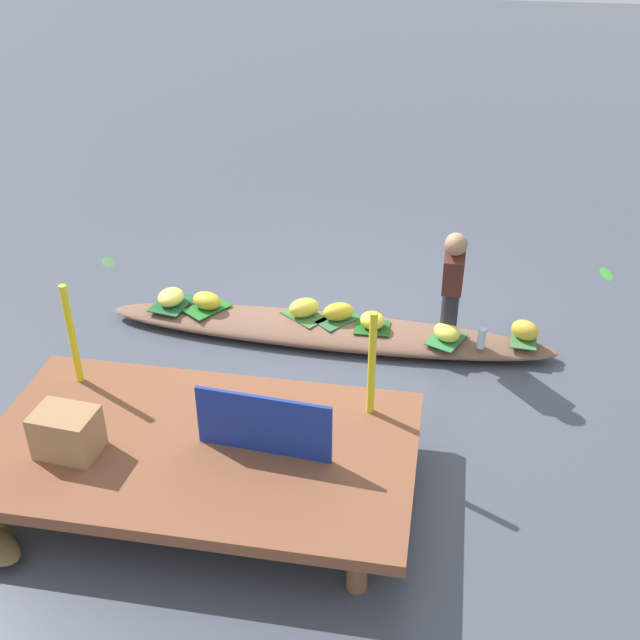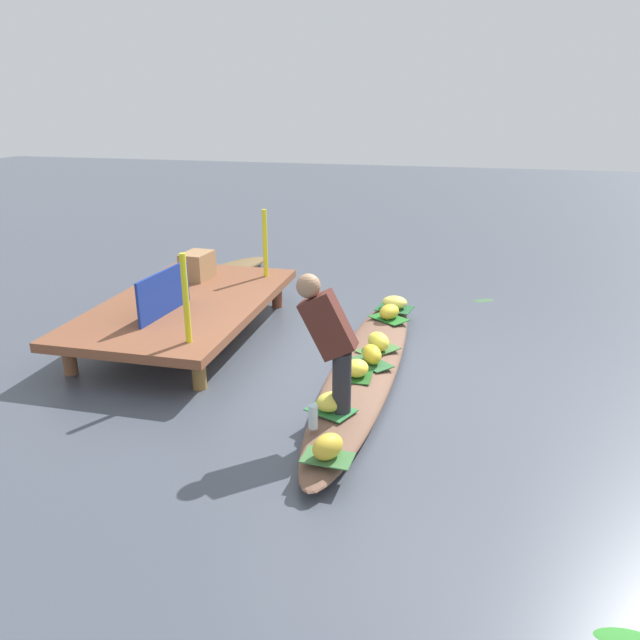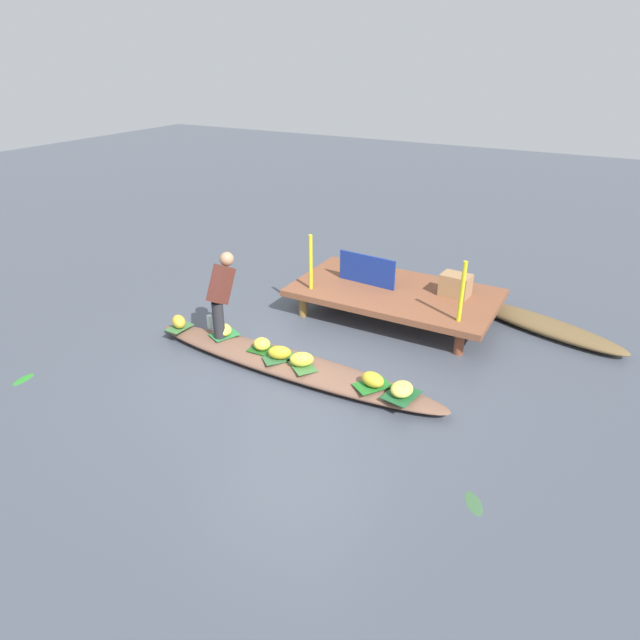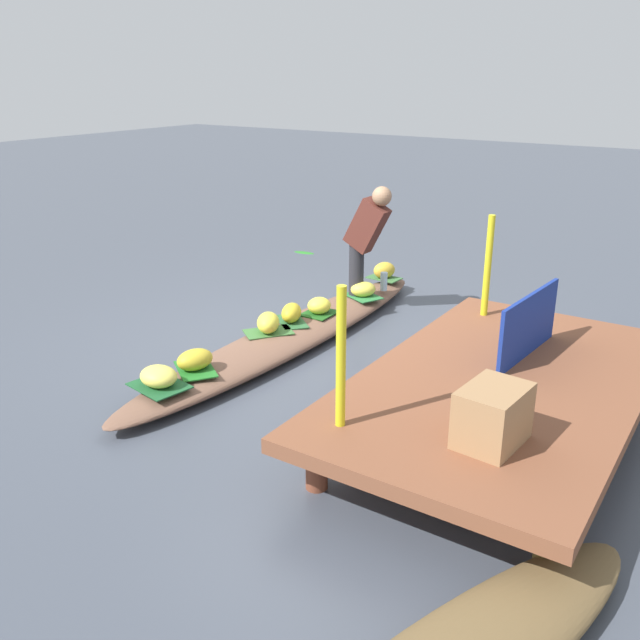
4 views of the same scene
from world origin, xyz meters
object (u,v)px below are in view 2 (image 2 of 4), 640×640
Objects in this scene: market_banner at (164,293)px; produce_crate at (197,265)px; banana_bunch_6 at (357,368)px; vendor_person at (329,336)px; banana_bunch_0 at (372,354)px; banana_bunch_4 at (378,341)px; water_bottle at (313,417)px; banana_bunch_3 at (331,402)px; moored_boat at (214,275)px; banana_bunch_5 at (389,312)px; banana_bunch_2 at (328,447)px; vendor_boat at (366,367)px; banana_bunch_1 at (395,302)px.

market_banner reaches higher than produce_crate.
banana_bunch_6 is at bearing -127.91° from produce_crate.
vendor_person is 2.48m from market_banner.
produce_crate is (1.93, 2.48, 0.35)m from banana_bunch_6.
vendor_person reaches higher than banana_bunch_6.
banana_bunch_0 is 0.35m from banana_bunch_4.
water_bottle is at bearing 169.96° from vendor_person.
banana_bunch_4 is (1.42, -0.20, 0.01)m from banana_bunch_3.
banana_bunch_4 is 1.53× the size of water_bottle.
banana_bunch_6 is at bearing -98.89° from market_banner.
moored_boat is 3.31m from banana_bunch_5.
banana_bunch_5 is (1.00, 0.02, -0.01)m from banana_bunch_4.
water_bottle is at bearing -142.10° from produce_crate.
banana_bunch_2 is 0.61× the size of produce_crate.
vendor_boat is at bearing -7.10° from water_bottle.
market_banner reaches higher than banana_bunch_0.
banana_bunch_0 is at bearing -10.47° from water_bottle.
banana_bunch_0 is at bearing -1.37° from banana_bunch_2.
banana_bunch_5 is 0.70× the size of produce_crate.
banana_bunch_4 is at bearing -1.54° from banana_bunch_2.
market_banner reaches higher than vendor_boat.
produce_crate reaches higher than banana_bunch_6.
banana_bunch_3 reaches higher than vendor_boat.
water_bottle is (-0.32, 0.06, -0.58)m from vendor_person.
banana_bunch_1 is 1.28× the size of banana_bunch_6.
banana_bunch_1 is at bearing -4.39° from vendor_person.
banana_bunch_5 is 2.60m from produce_crate.
vendor_boat is 2.96m from produce_crate.
vendor_person is 3.57m from produce_crate.
market_banner is at bearing 59.39° from vendor_person.
banana_bunch_5 is 0.26× the size of vendor_person.
banana_bunch_0 is 0.31× the size of market_banner.
banana_bunch_2 is 1.31× the size of water_bottle.
banana_bunch_2 is 3.14m from banana_bunch_5.
banana_bunch_3 is 0.88× the size of banana_bunch_4.
banana_bunch_3 is 0.62× the size of produce_crate.
produce_crate is (2.65, 2.39, 0.36)m from banana_bunch_3.
vendor_boat is 14.44× the size of banana_bunch_0.
water_bottle is at bearing 175.03° from banana_bunch_1.
vendor_person is (0.72, 0.16, 0.59)m from banana_bunch_2.
banana_bunch_5 is at bearing -0.73° from banana_bunch_2.
banana_bunch_5 is 2.50m from vendor_person.
produce_crate is (1.24, 2.59, 0.34)m from banana_bunch_4.
water_bottle reaches higher than banana_bunch_5.
banana_bunch_1 is 2.81m from banana_bunch_3.
banana_bunch_1 is at bearing -3.99° from banana_bunch_3.
banana_bunch_1 is at bearing 0.01° from banana_bunch_4.
vendor_person is at bearing 100.05° from banana_bunch_3.
banana_bunch_4 is 0.71× the size of produce_crate.
banana_bunch_1 is at bearing -2.55° from banana_bunch_5.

